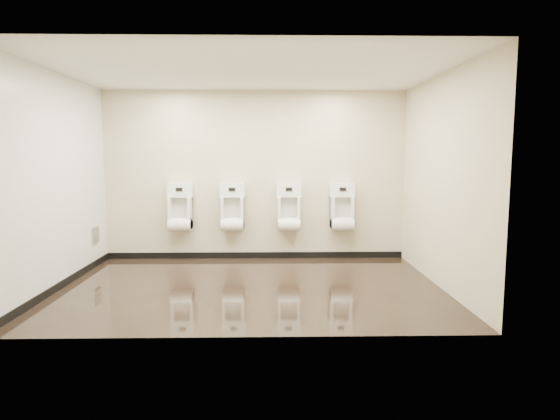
% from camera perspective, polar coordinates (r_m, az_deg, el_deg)
% --- Properties ---
extents(ground, '(5.00, 3.50, 0.00)m').
position_cam_1_polar(ground, '(6.32, -3.53, -9.28)').
color(ground, black).
rests_on(ground, ground).
extents(ceiling, '(5.00, 3.50, 0.00)m').
position_cam_1_polar(ceiling, '(6.17, -3.72, 16.61)').
color(ceiling, silver).
extents(back_wall, '(5.00, 0.02, 2.80)m').
position_cam_1_polar(back_wall, '(7.83, -3.08, 4.21)').
color(back_wall, '#C5B794').
rests_on(back_wall, ground).
extents(front_wall, '(5.00, 0.02, 2.80)m').
position_cam_1_polar(front_wall, '(4.34, -4.60, 2.23)').
color(front_wall, '#C5B794').
rests_on(front_wall, ground).
extents(left_wall, '(0.02, 3.50, 2.80)m').
position_cam_1_polar(left_wall, '(6.67, -25.63, 3.14)').
color(left_wall, '#C5B794').
rests_on(left_wall, ground).
extents(right_wall, '(0.02, 3.50, 2.80)m').
position_cam_1_polar(right_wall, '(6.48, 19.10, 3.35)').
color(right_wall, '#C5B794').
rests_on(right_wall, ground).
extents(tile_overlay_left, '(0.01, 3.50, 2.80)m').
position_cam_1_polar(tile_overlay_left, '(6.67, -25.59, 3.14)').
color(tile_overlay_left, silver).
rests_on(tile_overlay_left, ground).
extents(skirting_back, '(5.00, 0.02, 0.10)m').
position_cam_1_polar(skirting_back, '(7.99, -3.02, -5.51)').
color(skirting_back, black).
rests_on(skirting_back, ground).
extents(skirting_left, '(0.02, 3.50, 0.10)m').
position_cam_1_polar(skirting_left, '(6.87, -24.97, -8.16)').
color(skirting_left, black).
rests_on(skirting_left, ground).
extents(access_panel, '(0.04, 0.25, 0.25)m').
position_cam_1_polar(access_panel, '(7.87, -21.58, -2.83)').
color(access_panel, '#9E9EA3').
rests_on(access_panel, left_wall).
extents(urinal_0, '(0.42, 0.31, 0.78)m').
position_cam_1_polar(urinal_0, '(7.87, -12.06, -0.09)').
color(urinal_0, silver).
rests_on(urinal_0, back_wall).
extents(urinal_1, '(0.42, 0.31, 0.78)m').
position_cam_1_polar(urinal_1, '(7.76, -5.81, -0.08)').
color(urinal_1, silver).
rests_on(urinal_1, back_wall).
extents(urinal_2, '(0.42, 0.31, 0.78)m').
position_cam_1_polar(urinal_2, '(7.74, 1.07, -0.06)').
color(urinal_2, silver).
rests_on(urinal_2, back_wall).
extents(urinal_3, '(0.42, 0.31, 0.78)m').
position_cam_1_polar(urinal_3, '(7.82, 7.56, -0.05)').
color(urinal_3, silver).
rests_on(urinal_3, back_wall).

